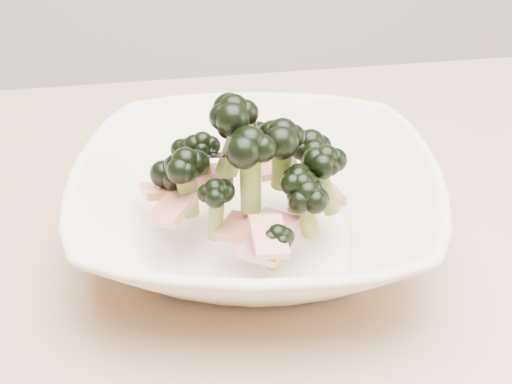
% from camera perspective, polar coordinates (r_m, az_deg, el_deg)
% --- Properties ---
extents(dining_table, '(1.20, 0.80, 0.75)m').
position_cam_1_polar(dining_table, '(0.69, 9.94, -11.14)').
color(dining_table, tan).
rests_on(dining_table, ground).
extents(broccoli_dish, '(0.35, 0.35, 0.14)m').
position_cam_1_polar(broccoli_dish, '(0.60, -0.04, -0.65)').
color(broccoli_dish, '#F3E8CE').
rests_on(broccoli_dish, dining_table).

